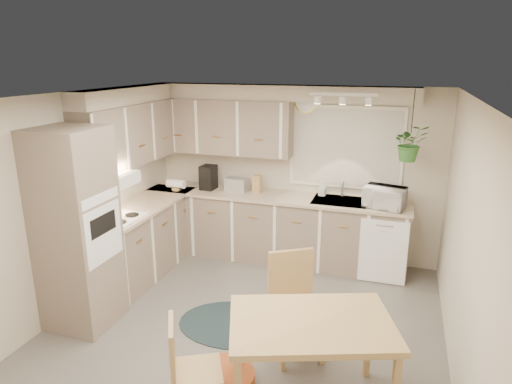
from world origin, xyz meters
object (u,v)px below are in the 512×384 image
at_px(dining_table, 310,364).
at_px(braided_rug, 235,324).
at_px(chair_back, 297,308).
at_px(pet_bed, 223,379).
at_px(microwave, 385,195).
at_px(chair_left, 197,369).

distance_m(dining_table, braided_rug, 1.41).
distance_m(chair_back, pet_bed, 0.91).
bearing_deg(microwave, pet_bed, -101.10).
bearing_deg(pet_bed, braided_rug, 104.37).
xyz_separation_m(chair_left, pet_bed, (0.06, 0.36, -0.36)).
xyz_separation_m(dining_table, chair_left, (-0.81, -0.36, 0.03)).
xyz_separation_m(braided_rug, pet_bed, (0.24, -0.92, 0.06)).
relative_size(chair_back, braided_rug, 0.82).
relative_size(dining_table, pet_bed, 2.24).
height_order(chair_back, microwave, microwave).
xyz_separation_m(chair_back, braided_rug, (-0.74, 0.30, -0.49)).
relative_size(braided_rug, pet_bed, 2.16).
distance_m(dining_table, chair_left, 0.89).
bearing_deg(chair_back, braided_rug, -53.78).
relative_size(chair_left, microwave, 1.75).
distance_m(chair_back, braided_rug, 0.94).
bearing_deg(chair_left, microwave, 129.53).
bearing_deg(dining_table, pet_bed, 179.62).
bearing_deg(chair_left, dining_table, 85.69).
bearing_deg(pet_bed, chair_back, 51.13).
height_order(chair_left, pet_bed, chair_left).
relative_size(dining_table, chair_back, 1.26).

